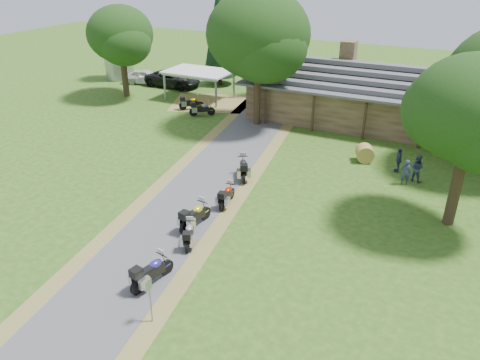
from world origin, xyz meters
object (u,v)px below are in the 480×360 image
at_px(motorcycle_row_e, 243,167).
at_px(carport, 199,85).
at_px(car_dark_suv, 173,75).
at_px(motorcycle_row_a, 152,270).
at_px(motorcycle_row_d, 227,194).
at_px(motorcycle_carport_b, 202,108).
at_px(car_white_sedan, 145,75).
at_px(motorcycle_row_c, 195,214).
at_px(hay_bale, 365,153).
at_px(motorcycle_carport_a, 191,102).
at_px(lodge, 378,93).
at_px(motorcycle_row_b, 189,233).
at_px(silo, 117,50).

bearing_deg(motorcycle_row_e, carport, 10.95).
distance_m(car_dark_suv, motorcycle_row_a, 32.54).
relative_size(motorcycle_row_d, motorcycle_carport_b, 0.95).
bearing_deg(car_white_sedan, motorcycle_row_c, -153.36).
bearing_deg(motorcycle_row_c, hay_bale, -18.71).
bearing_deg(motorcycle_row_a, motorcycle_carport_a, 38.62).
relative_size(car_dark_suv, motorcycle_carport_a, 3.25).
relative_size(motorcycle_row_a, motorcycle_row_d, 1.12).
distance_m(lodge, motorcycle_row_d, 18.64).
bearing_deg(motorcycle_carport_a, car_dark_suv, 99.20).
bearing_deg(motorcycle_row_b, motorcycle_row_e, -18.23).
height_order(motorcycle_row_b, motorcycle_carport_a, motorcycle_carport_a).
xyz_separation_m(motorcycle_carport_a, motorcycle_carport_b, (1.73, -1.08, -0.00)).
relative_size(car_dark_suv, motorcycle_row_b, 3.61).
bearing_deg(car_dark_suv, silo, 88.53).
xyz_separation_m(motorcycle_row_c, hay_bale, (6.00, 12.23, -0.15)).
bearing_deg(motorcycle_row_d, car_white_sedan, 39.17).
bearing_deg(motorcycle_carport_b, silo, 120.00).
relative_size(carport, motorcycle_row_a, 2.96).
bearing_deg(motorcycle_row_a, carport, 37.47).
xyz_separation_m(lodge, motorcycle_row_d, (-4.60, -17.98, -1.81)).
height_order(car_white_sedan, motorcycle_row_e, car_white_sedan).
height_order(motorcycle_row_b, motorcycle_carport_b, motorcycle_carport_b).
height_order(motorcycle_row_c, motorcycle_carport_b, motorcycle_row_c).
bearing_deg(motorcycle_row_a, motorcycle_row_b, 14.64).
height_order(motorcycle_row_e, motorcycle_carport_b, motorcycle_row_e).
xyz_separation_m(carport, motorcycle_row_a, (12.33, -25.10, -0.63)).
height_order(carport, car_white_sedan, carport).
xyz_separation_m(car_dark_suv, motorcycle_row_c, (16.35, -22.90, -0.50)).
distance_m(silo, motorcycle_row_d, 31.59).
xyz_separation_m(lodge, motorcycle_row_b, (-4.45, -22.27, -1.84)).
xyz_separation_m(car_white_sedan, motorcycle_carport_a, (9.13, -5.61, -0.29)).
bearing_deg(car_white_sedan, motorcycle_carport_a, -135.97).
xyz_separation_m(motorcycle_row_a, hay_bale, (5.27, 17.03, -0.14)).
distance_m(lodge, car_white_sedan, 24.75).
bearing_deg(motorcycle_row_b, car_white_sedan, 15.76).
relative_size(motorcycle_row_c, motorcycle_carport_a, 1.08).
height_order(silo, motorcycle_carport_a, silo).
bearing_deg(carport, silo, 166.86).
bearing_deg(motorcycle_row_c, motorcycle_row_b, -152.88).
relative_size(lodge, motorcycle_row_d, 11.49).
xyz_separation_m(carport, hay_bale, (17.60, -8.07, -0.76)).
height_order(motorcycle_row_e, motorcycle_carport_a, motorcycle_row_e).
distance_m(lodge, hay_bale, 8.81).
relative_size(motorcycle_row_a, motorcycle_carport_b, 1.06).
distance_m(silo, motorcycle_row_b, 34.63).
height_order(lodge, motorcycle_row_c, lodge).
height_order(car_dark_suv, motorcycle_row_e, car_dark_suv).
xyz_separation_m(motorcycle_row_a, motorcycle_carport_a, (-11.25, 21.78, -0.04)).
xyz_separation_m(silo, carport, (11.97, -2.94, -1.81)).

